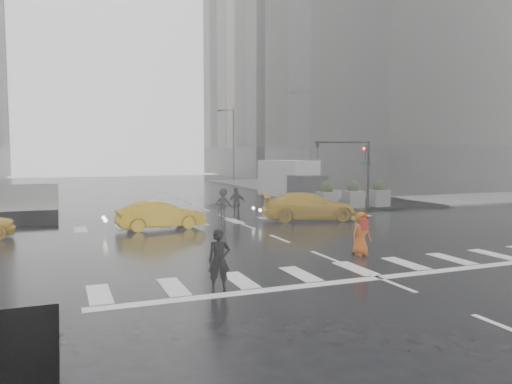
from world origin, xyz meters
name	(u,v)px	position (x,y,z in m)	size (l,w,h in m)	color
ground	(279,239)	(0.00, 0.00, 0.00)	(120.00, 120.00, 0.00)	black
sidewalk_ne	(396,193)	(19.50, 17.50, 0.07)	(35.00, 35.00, 0.15)	slate
building_ne	(417,14)	(29.00, 27.00, 19.21)	(26.05, 26.05, 42.00)	gray
building_ne_far	(300,77)	(29.00, 56.00, 16.27)	(26.05, 26.05, 36.00)	#ADA697
road_markings	(279,239)	(0.00, 0.00, 0.01)	(18.00, 48.00, 0.01)	silver
traffic_signal_pole	(355,161)	(9.01, 8.01, 3.22)	(4.45, 0.42, 4.50)	black
street_lamp_near	(309,138)	(10.87, 18.00, 4.95)	(2.15, 0.22, 9.00)	#59595B
street_lamp_far	(232,142)	(10.87, 38.00, 4.95)	(2.15, 0.22, 9.00)	#59595B
planter_west	(326,196)	(7.00, 8.20, 0.98)	(1.10, 1.10, 1.80)	slate
planter_mid	(353,195)	(9.00, 8.20, 0.98)	(1.10, 1.10, 1.80)	slate
planter_east	(379,194)	(11.00, 8.20, 0.98)	(1.10, 1.10, 1.80)	slate
pedestrian_black	(219,232)	(-4.89, -6.80, 1.61)	(1.12, 1.13, 2.43)	black
pedestrian_brown	(363,231)	(1.62, -4.00, 0.86)	(0.83, 0.65, 1.72)	#463119
pedestrian_orange	(361,233)	(1.36, -4.28, 0.81)	(0.82, 0.56, 1.61)	#C4500D
pedestrian_far_a	(237,203)	(0.54, 7.17, 0.87)	(1.02, 0.62, 1.74)	black
pedestrian_far_b	(223,203)	(-0.13, 7.60, 0.85)	(1.10, 0.61, 1.70)	black
taxi_mid	(160,215)	(-4.31, 4.72, 0.70)	(1.48, 4.24, 1.40)	#D79F0B
taxi_rear	(309,206)	(4.00, 4.85, 0.77)	(2.15, 4.67, 1.53)	#D79F0B
box_truck	(293,182)	(6.32, 11.68, 1.70)	(2.25, 6.00, 3.19)	silver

